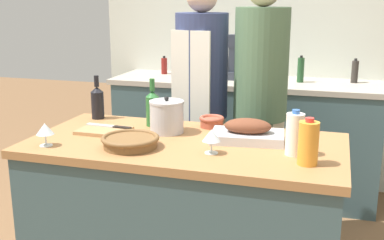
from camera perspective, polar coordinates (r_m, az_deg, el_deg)
The scene contains 21 objects.
kitchen_island at distance 2.51m, azimuth -0.78°, elevation -12.22°, with size 1.53×0.77×0.88m.
back_counter at distance 3.93m, azimuth 6.17°, elevation -1.99°, with size 2.12×0.60×0.93m.
back_wall at distance 4.13m, azimuth 7.41°, elevation 10.15°, with size 2.62×0.10×2.55m.
roasting_pan at distance 2.36m, azimuth 6.61°, elevation -1.49°, with size 0.37×0.25×0.11m.
wicker_basket at distance 2.27m, azimuth -7.33°, elevation -2.49°, with size 0.27×0.27×0.06m.
cutting_board at distance 2.55m, azimuth -10.38°, elevation -1.24°, with size 0.26×0.19×0.02m.
stock_pot at distance 2.49m, azimuth -3.01°, elevation 0.41°, with size 0.18×0.18×0.19m.
mixing_bowl at distance 2.60m, azimuth 2.36°, elevation -0.14°, with size 0.13×0.13×0.06m.
juice_jug at distance 2.06m, azimuth 13.62°, elevation -2.67°, with size 0.09×0.09×0.20m.
milk_jug at distance 2.17m, azimuth 12.08°, elevation -1.64°, with size 0.08×0.08×0.21m.
wine_bottle_green at distance 2.62m, azimuth -4.69°, elevation 1.51°, with size 0.07×0.07×0.26m.
wine_bottle_dark at distance 2.83m, azimuth -11.15°, elevation 2.15°, with size 0.07×0.07×0.25m.
wine_glass_left at distance 2.15m, azimuth 2.33°, elevation -1.91°, with size 0.08×0.08×0.11m.
wine_glass_right at distance 2.36m, azimuth -17.03°, elevation -1.09°, with size 0.08×0.08×0.11m.
knife_chef at distance 2.58m, azimuth -9.66°, elevation -0.73°, with size 0.26×0.05×0.01m.
stand_mixer at distance 3.85m, azimuth 3.95°, elevation 7.04°, with size 0.18×0.14×0.35m.
condiment_bottle_tall at distance 4.12m, azimuth -3.31°, elevation 6.43°, with size 0.05×0.05×0.15m.
condiment_bottle_short at distance 3.87m, azimuth 18.74°, elevation 5.45°, with size 0.05×0.05×0.19m.
condiment_bottle_extra at distance 3.79m, azimuth 12.75°, elevation 5.81°, with size 0.05×0.05×0.21m.
person_cook_aproned at distance 3.16m, azimuth 1.10°, elevation 2.60°, with size 0.34×0.36×1.67m.
person_cook_guest at distance 3.05m, azimuth 8.09°, elevation 2.54°, with size 0.33×0.33×1.71m.
Camera 1 is at (0.68, -2.14, 1.56)m, focal length 45.00 mm.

